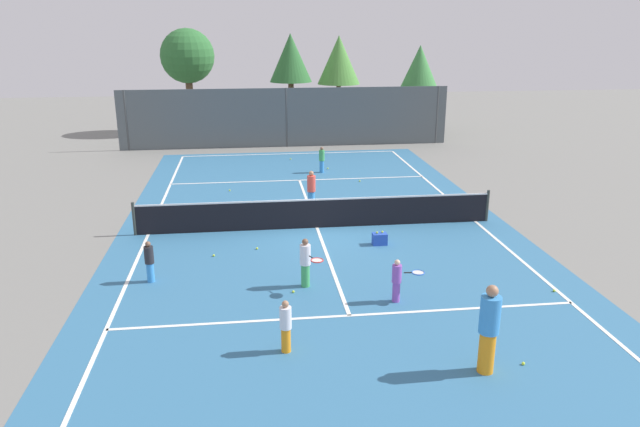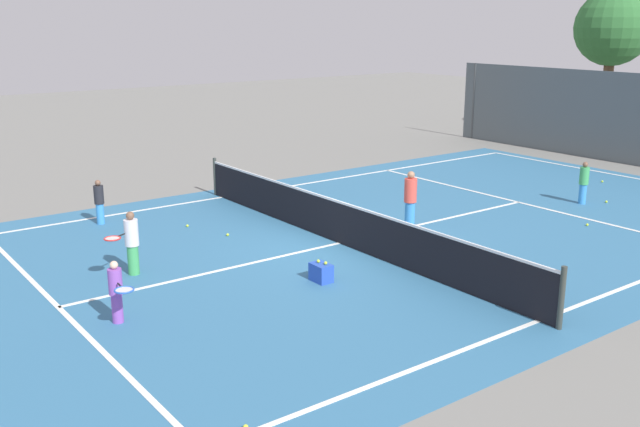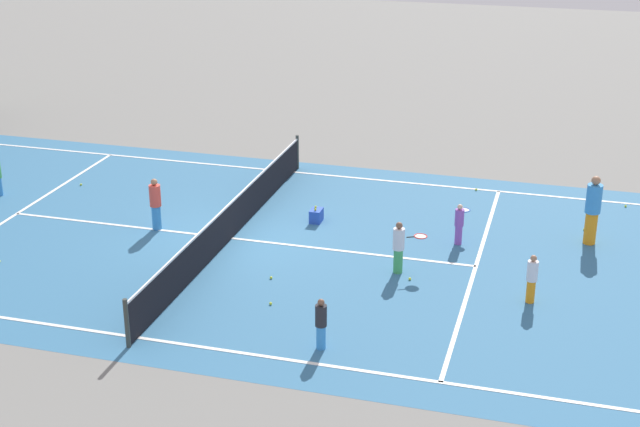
% 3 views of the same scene
% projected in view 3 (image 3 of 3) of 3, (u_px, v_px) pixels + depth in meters
% --- Properties ---
extents(ground_plane, '(80.00, 80.00, 0.00)m').
position_uv_depth(ground_plane, '(231.00, 238.00, 24.47)').
color(ground_plane, slate).
extents(court_surface, '(13.00, 25.00, 0.01)m').
position_uv_depth(court_surface, '(231.00, 238.00, 24.47)').
color(court_surface, teal).
rests_on(court_surface, ground_plane).
extents(tennis_net, '(11.90, 0.10, 1.10)m').
position_uv_depth(tennis_net, '(231.00, 220.00, 24.28)').
color(tennis_net, '#333833').
rests_on(tennis_net, ground_plane).
extents(player_1, '(0.24, 0.24, 1.13)m').
position_uv_depth(player_1, '(321.00, 323.00, 18.93)').
color(player_1, '#388CD8').
rests_on(player_1, ground_plane).
extents(player_2, '(0.25, 0.25, 1.16)m').
position_uv_depth(player_2, '(532.00, 278.00, 20.86)').
color(player_2, orange).
rests_on(player_2, ground_plane).
extents(player_3, '(0.31, 0.31, 1.43)m').
position_uv_depth(player_3, '(156.00, 204.00, 24.79)').
color(player_3, '#388CD8').
rests_on(player_3, ground_plane).
extents(player_4, '(0.61, 0.84, 1.31)m').
position_uv_depth(player_4, '(400.00, 246.00, 22.29)').
color(player_4, '#3FA559').
rests_on(player_4, ground_plane).
extents(player_5, '(0.39, 0.39, 1.84)m').
position_uv_depth(player_5, '(593.00, 209.00, 23.83)').
color(player_5, orange).
rests_on(player_5, ground_plane).
extents(player_6, '(0.81, 0.36, 1.10)m').
position_uv_depth(player_6, '(459.00, 223.00, 23.95)').
color(player_6, purple).
rests_on(player_6, ground_plane).
extents(ball_crate, '(0.44, 0.30, 0.43)m').
position_uv_depth(ball_crate, '(316.00, 215.00, 25.49)').
color(ball_crate, blue).
rests_on(ball_crate, ground_plane).
extents(tennis_ball_1, '(0.07, 0.07, 0.07)m').
position_uv_depth(tennis_ball_1, '(271.00, 304.00, 20.94)').
color(tennis_ball_1, '#CCE533').
rests_on(tennis_ball_1, ground_plane).
extents(tennis_ball_2, '(0.07, 0.07, 0.07)m').
position_uv_depth(tennis_ball_2, '(271.00, 278.00, 22.19)').
color(tennis_ball_2, '#CCE533').
rests_on(tennis_ball_2, ground_plane).
extents(tennis_ball_4, '(0.07, 0.07, 0.07)m').
position_uv_depth(tennis_ball_4, '(81.00, 185.00, 28.24)').
color(tennis_ball_4, '#CCE533').
rests_on(tennis_ball_4, ground_plane).
extents(tennis_ball_6, '(0.07, 0.07, 0.07)m').
position_uv_depth(tennis_ball_6, '(476.00, 190.00, 27.82)').
color(tennis_ball_6, '#CCE533').
rests_on(tennis_ball_6, ground_plane).
extents(tennis_ball_8, '(0.07, 0.07, 0.07)m').
position_uv_depth(tennis_ball_8, '(626.00, 206.00, 26.56)').
color(tennis_ball_8, '#CCE533').
rests_on(tennis_ball_8, ground_plane).
extents(tennis_ball_9, '(0.07, 0.07, 0.07)m').
position_uv_depth(tennis_ball_9, '(410.00, 279.00, 22.12)').
color(tennis_ball_9, '#CCE533').
rests_on(tennis_ball_9, ground_plane).
extents(tennis_ball_10, '(0.07, 0.07, 0.07)m').
position_uv_depth(tennis_ball_10, '(584.00, 229.00, 24.96)').
color(tennis_ball_10, '#CCE533').
rests_on(tennis_ball_10, ground_plane).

